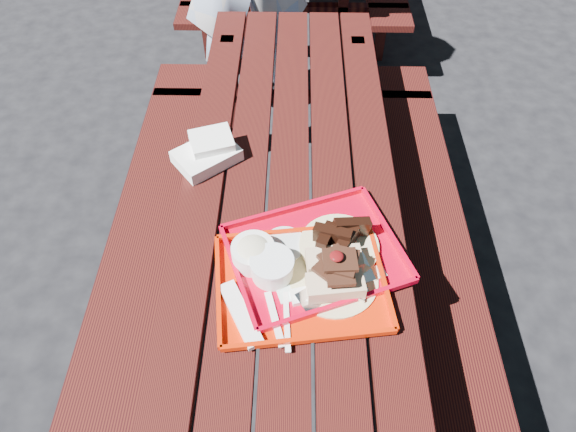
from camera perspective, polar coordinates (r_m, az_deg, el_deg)
The scene contains 5 objects.
ground at distance 2.35m, azimuth 0.07°, elevation -9.99°, with size 60.00×60.00×0.00m, color black.
picnic_table_near at distance 1.88m, azimuth 0.08°, elevation -1.53°, with size 1.41×2.40×0.75m.
near_tray at distance 1.50m, azimuth 1.31°, elevation -6.23°, with size 0.53×0.44×0.15m.
far_tray at distance 1.55m, azimuth 2.88°, elevation -4.36°, with size 0.60×0.54×0.08m.
white_cloth at distance 1.85m, azimuth -8.87°, elevation 7.08°, with size 0.26×0.25×0.09m.
Camera 1 is at (0.02, -1.16, 2.04)m, focal length 32.00 mm.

